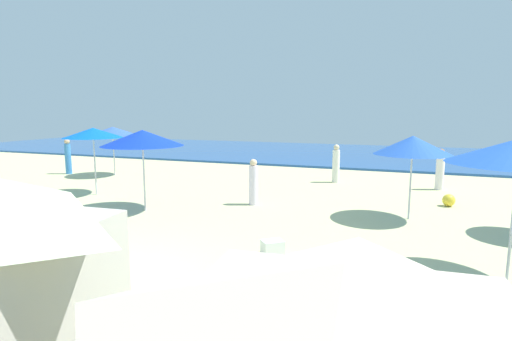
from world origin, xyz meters
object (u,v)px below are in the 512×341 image
Objects in this scene: beachgoer_3 at (336,164)px; beach_ball_2 at (449,200)px; umbrella_6 at (93,133)px; beachgoer_1 at (440,170)px; umbrella_1 at (413,145)px; beachgoer_0 at (68,157)px; cooler_box_0 at (273,247)px; umbrella_4 at (113,131)px; beachgoer_4 at (253,183)px; umbrella_5 at (142,138)px.

beach_ball_2 is (4.17, -3.08, -0.58)m from beachgoer_3.
beachgoer_1 is (11.88, 5.46, -1.49)m from umbrella_6.
beachgoer_0 is (-15.52, 2.92, -1.29)m from umbrella_1.
umbrella_6 is at bearing 85.42° from beachgoer_1.
umbrella_6 is 1.50× the size of beachgoer_3.
umbrella_4 is at bearing 104.28° from cooler_box_0.
beachgoer_4 is 3.80× the size of beach_ball_2.
umbrella_5 is 9.35m from beachgoer_0.
umbrella_6 is at bearing -177.59° from umbrella_1.
beachgoer_4 is 3.38× the size of cooler_box_0.
beachgoer_4 is at bearing 34.75° from umbrella_5.
umbrella_5 reaches higher than cooler_box_0.
umbrella_1 is 1.46× the size of beachgoer_3.
beachgoer_0 is (-4.73, 3.37, -1.44)m from umbrella_6.
umbrella_6 reaches higher than umbrella_4.
umbrella_1 is 15.84m from beachgoer_0.
umbrella_1 is at bearing -119.87° from beach_ball_2.
cooler_box_0 is (0.23, -9.26, -0.63)m from beachgoer_3.
beach_ball_2 is at bearing 82.24° from beachgoer_3.
umbrella_5 is at bearing 31.32° from beachgoer_4.
umbrella_4 is at bearing -6.65° from beachgoer_0.
umbrella_1 is 1.04× the size of umbrella_4.
beachgoer_4 is at bearing 75.98° from cooler_box_0.
umbrella_5 reaches higher than beachgoer_4.
umbrella_5 reaches higher than umbrella_6.
umbrella_4 reaches higher than beach_ball_2.
umbrella_5 is 1.53× the size of beachgoer_3.
umbrella_4 is 1.36× the size of beachgoer_0.
beach_ball_2 is (8.82, 3.97, -2.05)m from umbrella_5.
umbrella_6 is 1.52× the size of beachgoer_1.
beachgoer_0 reaches higher than beachgoer_4.
umbrella_5 is at bearing -166.16° from umbrella_1.
umbrella_1 is at bearing 2.41° from umbrella_6.
umbrella_1 reaches higher than cooler_box_0.
umbrella_4 is 12.86m from cooler_box_0.
beachgoer_4 is (-4.79, 0.09, -1.40)m from umbrella_1.
umbrella_5 is 9.88m from beach_ball_2.
umbrella_1 is at bearing 175.55° from beachgoer_4.
beachgoer_0 is 1.12× the size of beachgoer_4.
beachgoer_3 is at bearing 56.61° from umbrella_5.
beachgoer_3 is at bearing -113.12° from beachgoer_4.
umbrella_6 reaches higher than beach_ball_2.
beachgoer_3 is 9.28m from cooler_box_0.
umbrella_4 is 4.40m from umbrella_6.
umbrella_6 is (2.29, -3.75, 0.16)m from umbrella_4.
beachgoer_0 reaches higher than beach_ball_2.
beachgoer_1 is at bearing 26.99° from cooler_box_0.
umbrella_4 is 5.13× the size of cooler_box_0.
beachgoer_3 is (4.65, 7.05, -1.47)m from umbrella_5.
beachgoer_3 is (-4.06, 0.17, 0.01)m from beachgoer_1.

